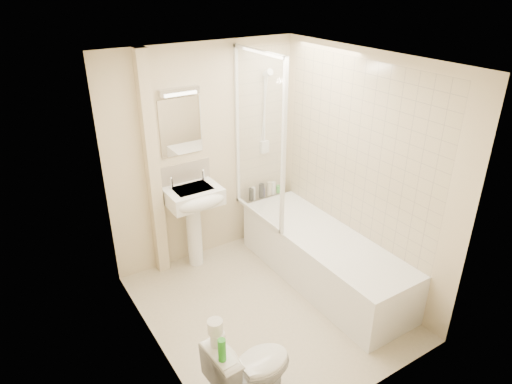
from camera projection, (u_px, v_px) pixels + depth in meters
floor at (267, 307)px, 4.54m from camera, size 2.50×2.50×0.00m
wall_back at (205, 156)px, 4.96m from camera, size 2.20×0.02×2.40m
wall_left at (150, 235)px, 3.48m from camera, size 0.02×2.50×2.40m
wall_right at (360, 173)px, 4.54m from camera, size 0.02×2.50×2.40m
ceiling at (271, 60)px, 3.49m from camera, size 2.20×2.50×0.02m
tile_back at (263, 125)px, 5.21m from camera, size 0.70×0.01×1.75m
tile_right at (357, 150)px, 4.48m from camera, size 0.01×2.10×1.75m
pipe_boxing at (153, 170)px, 4.62m from camera, size 0.12×0.12×2.40m
splashback at (184, 176)px, 4.90m from camera, size 0.60×0.02×0.30m
mirror at (181, 127)px, 4.66m from camera, size 0.46×0.01×0.60m
strip_light at (179, 91)px, 4.48m from camera, size 0.42×0.07×0.07m
bathtub at (323, 257)px, 4.82m from camera, size 0.70×2.10×0.55m
shower_screen at (258, 139)px, 4.70m from camera, size 0.04×0.92×1.80m
shower_fixture at (265, 116)px, 5.13m from camera, size 0.10×0.16×0.99m
pedestal_sink at (195, 206)px, 4.85m from camera, size 0.57×0.51×1.09m
bottle_black_a at (251, 194)px, 5.40m from camera, size 0.06×0.06×0.16m
bottle_white_a at (253, 194)px, 5.41m from camera, size 0.05×0.05×0.16m
bottle_black_b at (261, 191)px, 5.47m from camera, size 0.07×0.07×0.18m
bottle_blue at (263, 193)px, 5.49m from camera, size 0.05×0.05×0.12m
bottle_cream at (269, 189)px, 5.52m from camera, size 0.05×0.05×0.17m
bottle_white_b at (273, 188)px, 5.55m from camera, size 0.06×0.06×0.16m
bottle_green at (279, 189)px, 5.61m from camera, size 0.06×0.06×0.09m
toilet at (251, 370)px, 3.40m from camera, size 0.45×0.70×0.67m
toilet_roll_lower at (218, 339)px, 3.16m from camera, size 0.10×0.10×0.10m
toilet_roll_upper at (215, 327)px, 3.13m from camera, size 0.11×0.11×0.10m
green_bottle at (222, 350)px, 3.02m from camera, size 0.05×0.05×0.18m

